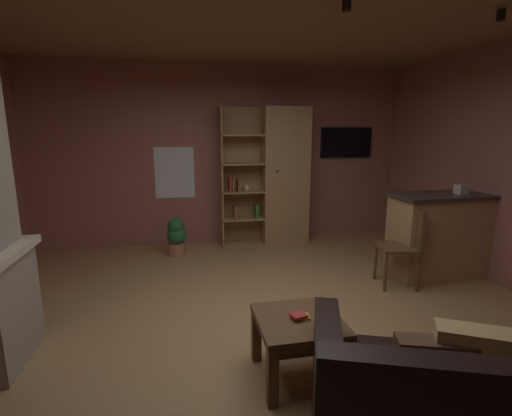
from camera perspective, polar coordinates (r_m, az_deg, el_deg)
The scene contains 15 objects.
floor at distance 3.53m, azimuth 1.39°, elevation -18.44°, with size 5.84×5.72×0.02m, color #A37A4C.
wall_back at distance 5.92m, azimuth -4.96°, elevation 8.09°, with size 5.96×0.06×2.79m, color #9E5B56.
window_pane_back at distance 5.86m, azimuth -12.52°, elevation 5.37°, with size 0.60×0.01×0.79m, color white.
bookshelf_cabinet at distance 5.84m, azimuth 3.61°, elevation 4.76°, with size 1.38×0.41×2.14m.
kitchen_bar_counter at distance 5.11m, azimuth 27.21°, elevation -3.70°, with size 1.37×0.58×1.03m.
tissue_box at distance 5.05m, azimuth 29.22°, elevation 2.53°, with size 0.12×0.12×0.11m, color #BFB299.
leather_couch at distance 2.46m, azimuth 28.02°, elevation -26.34°, with size 1.69×1.40×0.84m.
coffee_table at distance 2.80m, azimuth 6.66°, elevation -18.29°, with size 0.60×0.59×0.46m.
table_book_0 at distance 2.75m, azimuth 7.23°, elevation -16.39°, with size 0.10×0.09×0.02m, color gold.
table_book_1 at distance 2.73m, azimuth 6.61°, elevation -16.18°, with size 0.11×0.09×0.02m, color #B22D2D.
dining_chair at distance 4.56m, azimuth 22.10°, elevation -4.87°, with size 0.50×0.50×0.92m.
potted_floor_plant at distance 5.44m, azimuth -12.23°, elevation -4.23°, with size 0.28×0.29×0.56m.
wall_mounted_tv at distance 6.42m, azimuth 13.82°, elevation 9.83°, with size 0.89×0.06×0.50m.
track_light_spot_2 at distance 3.28m, azimuth 13.89°, elevation 28.29°, with size 0.07×0.07×0.09m, color black.
track_light_spot_3 at distance 4.02m, azimuth 33.74°, elevation 23.59°, with size 0.07×0.07×0.09m, color black.
Camera 1 is at (-0.70, -2.97, 1.77)m, focal length 25.80 mm.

